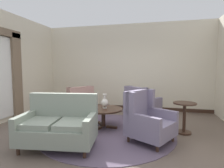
# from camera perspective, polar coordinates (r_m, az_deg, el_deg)

# --- Properties ---
(ground) EXTENTS (8.47, 8.47, 0.00)m
(ground) POSITION_cam_1_polar(r_m,az_deg,el_deg) (4.16, -2.51, -16.24)
(ground) COLOR brown
(wall_back) EXTENTS (6.21, 0.08, 3.08)m
(wall_back) POSITION_cam_1_polar(r_m,az_deg,el_deg) (6.68, 4.39, 5.34)
(wall_back) COLOR beige
(wall_back) RESTS_ON ground
(wall_left) EXTENTS (0.08, 4.02, 3.08)m
(wall_left) POSITION_cam_1_polar(r_m,az_deg,el_deg) (6.16, -28.30, 4.77)
(wall_left) COLOR beige
(wall_left) RESTS_ON ground
(baseboard_back) EXTENTS (6.05, 0.03, 0.12)m
(baseboard_back) POSITION_cam_1_polar(r_m,az_deg,el_deg) (6.78, 4.23, -7.29)
(baseboard_back) COLOR #382319
(baseboard_back) RESTS_ON ground
(area_rug) EXTENTS (3.12, 3.12, 0.01)m
(area_rug) POSITION_cam_1_polar(r_m,az_deg,el_deg) (4.42, -1.39, -14.80)
(area_rug) COLOR #5B4C60
(area_rug) RESTS_ON ground
(coffee_table) EXTENTS (0.96, 0.96, 0.50)m
(coffee_table) POSITION_cam_1_polar(r_m,az_deg,el_deg) (4.59, -2.73, -8.67)
(coffee_table) COLOR #382319
(coffee_table) RESTS_ON ground
(porcelain_vase) EXTENTS (0.18, 0.18, 0.36)m
(porcelain_vase) POSITION_cam_1_polar(r_m,az_deg,el_deg) (4.59, -2.32, -5.77)
(porcelain_vase) COLOR beige
(porcelain_vase) RESTS_ON coffee_table
(settee) EXTENTS (1.48, 0.99, 1.00)m
(settee) POSITION_cam_1_polar(r_m,az_deg,el_deg) (3.67, -16.39, -12.52)
(settee) COLOR gray
(settee) RESTS_ON ground
(armchair_beside_settee) EXTENTS (1.13, 1.13, 0.95)m
(armchair_beside_settee) POSITION_cam_1_polar(r_m,az_deg,el_deg) (5.79, -10.78, -5.88)
(armchair_beside_settee) COLOR tan
(armchair_beside_settee) RESTS_ON ground
(armchair_back_corner) EXTENTS (1.14, 1.16, 0.97)m
(armchair_back_corner) POSITION_cam_1_polar(r_m,az_deg,el_deg) (5.55, 9.20, -6.39)
(armchair_back_corner) COLOR slate
(armchair_back_corner) RESTS_ON ground
(armchair_far_left) EXTENTS (1.10, 1.09, 1.04)m
(armchair_far_left) POSITION_cam_1_polar(r_m,az_deg,el_deg) (3.86, 11.12, -11.12)
(armchair_far_left) COLOR slate
(armchair_far_left) RESTS_ON ground
(side_table) EXTENTS (0.51, 0.51, 0.72)m
(side_table) POSITION_cam_1_polar(r_m,az_deg,el_deg) (4.54, 21.85, -9.01)
(side_table) COLOR #382319
(side_table) RESTS_ON ground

